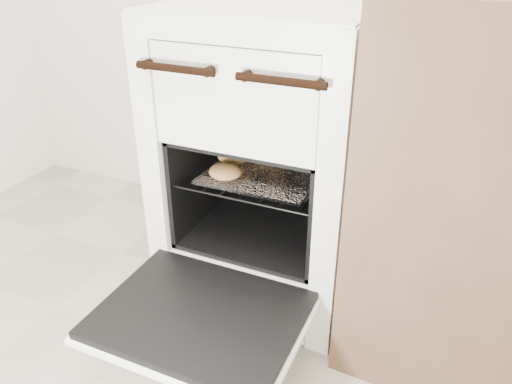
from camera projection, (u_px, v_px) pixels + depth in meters
stove at (275, 159)px, 1.61m from camera, size 0.60×0.67×0.92m
oven_door at (200, 317)px, 1.32m from camera, size 0.54×0.42×0.04m
oven_rack at (266, 172)px, 1.56m from camera, size 0.44×0.42×0.01m
foil_sheet at (264, 173)px, 1.54m from camera, size 0.34×0.30×0.01m
baked_rolls at (248, 160)px, 1.57m from camera, size 0.25×0.28×0.05m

